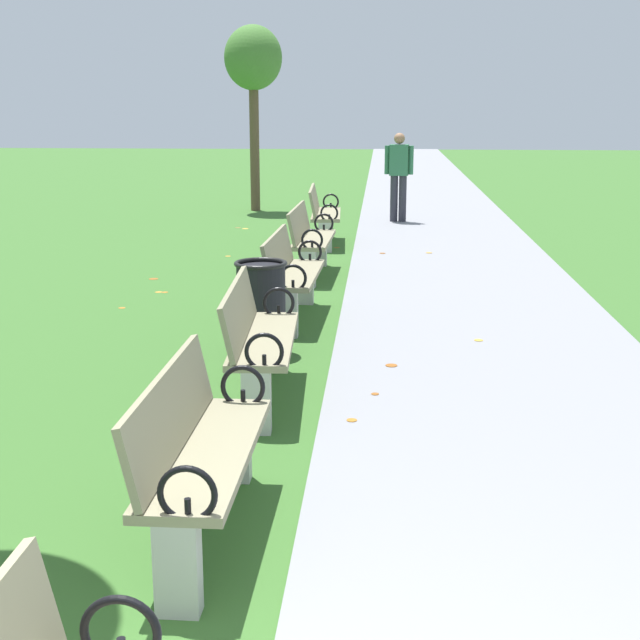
# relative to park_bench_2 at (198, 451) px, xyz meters

# --- Properties ---
(paved_walkway) EXTENTS (2.87, 44.00, 0.02)m
(paved_walkway) POSITION_rel_park_bench_2_xyz_m (1.94, 15.44, -0.48)
(paved_walkway) COLOR gray
(paved_walkway) RESTS_ON ground
(park_bench_2) EXTENTS (0.48, 1.60, 0.90)m
(park_bench_2) POSITION_rel_park_bench_2_xyz_m (0.00, 0.00, 0.00)
(park_bench_2) COLOR gray
(park_bench_2) RESTS_ON ground
(park_bench_3) EXTENTS (0.55, 1.62, 0.90)m
(park_bench_3) POSITION_rel_park_bench_2_xyz_m (0.00, 2.28, 0.00)
(park_bench_3) COLOR gray
(park_bench_3) RESTS_ON ground
(park_bench_4) EXTENTS (0.52, 1.61, 0.90)m
(park_bench_4) POSITION_rel_park_bench_2_xyz_m (0.00, 4.90, 0.00)
(park_bench_4) COLOR gray
(park_bench_4) RESTS_ON ground
(park_bench_5) EXTENTS (0.52, 1.61, 0.90)m
(park_bench_5) POSITION_rel_park_bench_2_xyz_m (0.00, 7.30, 0.00)
(park_bench_5) COLOR gray
(park_bench_5) RESTS_ON ground
(park_bench_6) EXTENTS (0.54, 1.62, 0.90)m
(park_bench_6) POSITION_rel_park_bench_2_xyz_m (0.00, 9.95, 0.00)
(park_bench_6) COLOR gray
(park_bench_6) RESTS_ON ground
(tree_3) EXTENTS (1.15, 1.15, 3.67)m
(tree_3) POSITION_rel_park_bench_2_xyz_m (-1.68, 14.32, 2.46)
(tree_3) COLOR brown
(tree_3) RESTS_ON ground
(pedestrian_walking) EXTENTS (0.53, 0.25, 1.62)m
(pedestrian_walking) POSITION_rel_park_bench_2_xyz_m (1.23, 12.65, 0.44)
(pedestrian_walking) COLOR #2D2D38
(pedestrian_walking) RESTS_ON paved_walkway
(trash_bin) EXTENTS (0.48, 0.48, 0.84)m
(trash_bin) POSITION_rel_park_bench_2_xyz_m (-0.15, 3.62, -0.06)
(trash_bin) COLOR black
(trash_bin) RESTS_ON ground
(scattered_leaves) EXTENTS (5.16, 12.53, 0.02)m
(scattered_leaves) POSITION_rel_park_bench_2_xyz_m (-0.33, 7.04, -0.48)
(scattered_leaves) COLOR #AD6B23
(scattered_leaves) RESTS_ON ground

